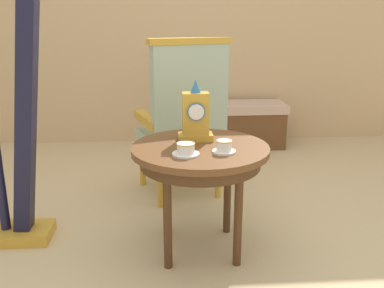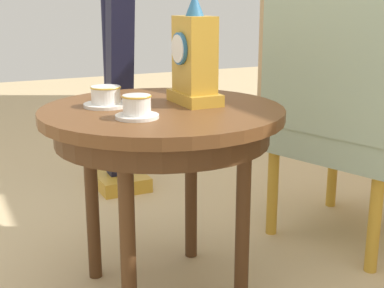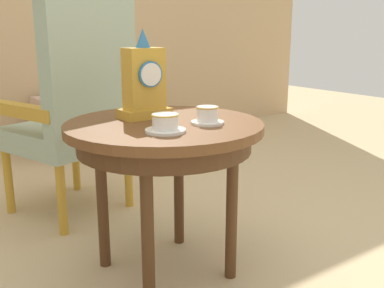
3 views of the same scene
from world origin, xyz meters
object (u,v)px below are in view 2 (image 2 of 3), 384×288
object	(u,v)px
teacup_left	(106,97)
harp	(116,39)
side_table	(163,131)
mantel_clock	(194,60)
teacup_right	(137,108)
armchair	(344,93)

from	to	relation	value
teacup_left	harp	world-z (taller)	harp
teacup_left	side_table	bearing A→B (deg)	59.98
side_table	mantel_clock	world-z (taller)	mantel_clock
side_table	teacup_right	size ratio (longest dim) A/B	6.11
armchair	harp	distance (m)	1.11
mantel_clock	armchair	xyz separation A→B (m)	(-0.03, 0.63, -0.15)
teacup_left	teacup_right	bearing A→B (deg)	8.19
teacup_right	armchair	world-z (taller)	armchair
harp	teacup_left	bearing A→B (deg)	-19.81
mantel_clock	harp	size ratio (longest dim) A/B	0.18
teacup_left	mantel_clock	bearing A→B (deg)	75.29
side_table	teacup_right	bearing A→B (deg)	-47.35
teacup_left	armchair	size ratio (longest dim) A/B	0.12
side_table	teacup_left	world-z (taller)	teacup_left
teacup_right	harp	xyz separation A→B (m)	(-1.11, 0.30, 0.10)
side_table	teacup_left	xyz separation A→B (m)	(-0.09, -0.15, 0.10)
armchair	harp	bearing A→B (deg)	-149.39
mantel_clock	armchair	bearing A→B (deg)	92.99
side_table	mantel_clock	xyz separation A→B (m)	(-0.02, 0.11, 0.21)
side_table	harp	xyz separation A→B (m)	(-1.00, 0.18, 0.21)
teacup_left	teacup_right	world-z (taller)	teacup_right
side_table	harp	size ratio (longest dim) A/B	0.40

